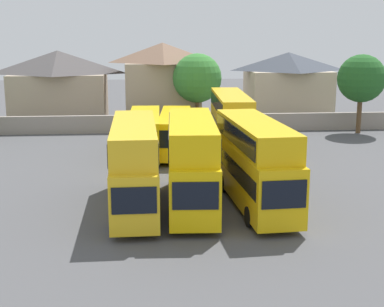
{
  "coord_description": "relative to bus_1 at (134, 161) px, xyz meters",
  "views": [
    {
      "loc": [
        -2.72,
        -30.32,
        10.04
      ],
      "look_at": [
        0.0,
        3.0,
        2.57
      ],
      "focal_mm": 51.21,
      "sensor_mm": 36.0,
      "label": 1
    }
  ],
  "objects": [
    {
      "name": "tree_behind_wall",
      "position": [
        22.01,
        22.49,
        2.66
      ],
      "size": [
        4.75,
        4.75,
        7.87
      ],
      "color": "brown",
      "rests_on": "ground"
    },
    {
      "name": "bus_2",
      "position": [
        3.29,
        0.05,
        0.08
      ],
      "size": [
        3.07,
        10.53,
        5.15
      ],
      "rotation": [
        0.0,
        0.0,
        -1.62
      ],
      "color": "#EABA0A",
      "rests_on": "ground"
    },
    {
      "name": "bus_3",
      "position": [
        6.97,
        -0.11,
        0.02
      ],
      "size": [
        3.28,
        10.78,
        5.03
      ],
      "rotation": [
        0.0,
        0.0,
        -1.5
      ],
      "color": "#E5B30E",
      "rests_on": "ground"
    },
    {
      "name": "ground",
      "position": [
        3.53,
        17.84,
        -2.81
      ],
      "size": [
        140.0,
        140.0,
        0.0
      ],
      "primitive_type": "plane",
      "color": "#4C4C4F"
    },
    {
      "name": "house_terrace_right",
      "position": [
        17.13,
        32.39,
        1.12
      ],
      "size": [
        9.65,
        7.66,
        7.7
      ],
      "color": "#C6B293",
      "rests_on": "ground"
    },
    {
      "name": "depot_boundary_wall",
      "position": [
        3.53,
        24.49,
        -1.91
      ],
      "size": [
        56.0,
        0.5,
        1.8
      ],
      "primitive_type": "cube",
      "color": "gray",
      "rests_on": "ground"
    },
    {
      "name": "bus_6",
      "position": [
        7.83,
        14.82,
        -0.04
      ],
      "size": [
        2.98,
        11.81,
        4.91
      ],
      "rotation": [
        0.0,
        0.0,
        -1.61
      ],
      "color": "gold",
      "rests_on": "ground"
    },
    {
      "name": "house_terrace_centre",
      "position": [
        2.55,
        30.78,
        1.7
      ],
      "size": [
        8.51,
        7.07,
        8.86
      ],
      "color": "tan",
      "rests_on": "ground"
    },
    {
      "name": "bus_1",
      "position": [
        0.0,
        0.0,
        0.0
      ],
      "size": [
        2.68,
        10.77,
        5.0
      ],
      "rotation": [
        0.0,
        0.0,
        -1.55
      ],
      "color": "gold",
      "rests_on": "ground"
    },
    {
      "name": "tree_right_of_lot",
      "position": [
        6.05,
        26.99,
        2.44
      ],
      "size": [
        5.15,
        5.15,
        7.84
      ],
      "color": "brown",
      "rests_on": "ground"
    },
    {
      "name": "house_terrace_left",
      "position": [
        -9.01,
        31.64,
        1.28
      ],
      "size": [
        10.86,
        6.54,
        8.0
      ],
      "color": "tan",
      "rests_on": "ground"
    },
    {
      "name": "bus_5",
      "position": [
        3.1,
        14.68,
        -0.91
      ],
      "size": [
        3.32,
        10.62,
        3.33
      ],
      "rotation": [
        0.0,
        0.0,
        -1.65
      ],
      "color": "yellow",
      "rests_on": "ground"
    },
    {
      "name": "bus_4",
      "position": [
        0.52,
        14.12,
        -0.85
      ],
      "size": [
        2.76,
        10.37,
        3.44
      ],
      "rotation": [
        0.0,
        0.0,
        -1.6
      ],
      "color": "yellow",
      "rests_on": "ground"
    }
  ]
}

